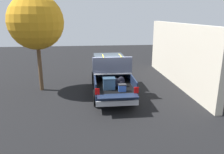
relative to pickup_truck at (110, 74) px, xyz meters
name	(u,v)px	position (x,y,z in m)	size (l,w,h in m)	color
ground_plane	(111,93)	(-0.36, 0.00, -0.98)	(40.00, 40.00, 0.00)	black
pickup_truck	(110,74)	(0.00, 0.00, 0.00)	(6.05, 2.06, 2.23)	#162138
building_facade	(178,54)	(1.05, -4.41, 0.92)	(9.83, 0.36, 3.80)	beige
tree_background	(36,22)	(0.58, 4.01, 2.93)	(3.04, 3.04, 5.44)	brown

